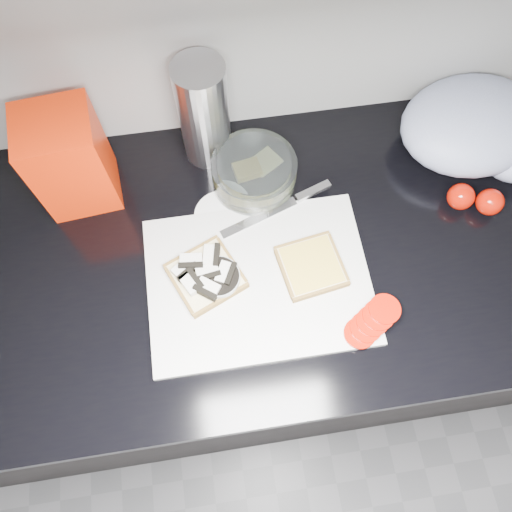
{
  "coord_description": "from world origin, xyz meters",
  "views": [
    {
      "loc": [
        -0.15,
        0.81,
        1.75
      ],
      "look_at": [
        -0.1,
        1.16,
        0.95
      ],
      "focal_mm": 35.0,
      "sensor_mm": 36.0,
      "label": 1
    }
  ],
  "objects": [
    {
      "name": "base_cabinet",
      "position": [
        0.0,
        1.2,
        0.43
      ],
      "size": [
        3.5,
        0.6,
        0.86
      ],
      "primitive_type": "cube",
      "color": "black",
      "rests_on": "ground"
    },
    {
      "name": "countertop",
      "position": [
        0.0,
        1.2,
        0.88
      ],
      "size": [
        3.5,
        0.64,
        0.04
      ],
      "primitive_type": "cube",
      "color": "black",
      "rests_on": "base_cabinet"
    },
    {
      "name": "cutting_board",
      "position": [
        -0.1,
        1.13,
        0.91
      ],
      "size": [
        0.4,
        0.3,
        0.01
      ],
      "primitive_type": "cube",
      "color": "silver",
      "rests_on": "countertop"
    },
    {
      "name": "bread_left",
      "position": [
        -0.2,
        1.15,
        0.92
      ],
      "size": [
        0.16,
        0.16,
        0.04
      ],
      "rotation": [
        0.0,
        0.0,
        0.41
      ],
      "color": "beige",
      "rests_on": "cutting_board"
    },
    {
      "name": "bread_right",
      "position": [
        -0.0,
        1.14,
        0.92
      ],
      "size": [
        0.13,
        0.13,
        0.02
      ],
      "rotation": [
        0.0,
        0.0,
        0.16
      ],
      "color": "beige",
      "rests_on": "cutting_board"
    },
    {
      "name": "tomato_slices",
      "position": [
        0.08,
        1.02,
        0.92
      ],
      "size": [
        0.12,
        0.1,
        0.02
      ],
      "rotation": [
        0.0,
        0.0,
        0.11
      ],
      "color": "#B31204",
      "rests_on": "cutting_board"
    },
    {
      "name": "knife",
      "position": [
        -0.02,
        1.28,
        0.92
      ],
      "size": [
        0.23,
        0.09,
        0.01
      ],
      "rotation": [
        0.0,
        0.0,
        0.34
      ],
      "color": "#B4B4B8",
      "rests_on": "cutting_board"
    },
    {
      "name": "seed_tub",
      "position": [
        -0.17,
        1.14,
        0.92
      ],
      "size": [
        0.08,
        0.08,
        0.04
      ],
      "color": "#ADB3B2",
      "rests_on": "countertop"
    },
    {
      "name": "tub_lid",
      "position": [
        -0.15,
        1.28,
        0.9
      ],
      "size": [
        0.12,
        0.12,
        0.01
      ],
      "primitive_type": "cylinder",
      "rotation": [
        0.0,
        0.0,
        0.06
      ],
      "color": "white",
      "rests_on": "countertop"
    },
    {
      "name": "glass_bowl",
      "position": [
        -0.08,
        1.34,
        0.93
      ],
      "size": [
        0.16,
        0.16,
        0.07
      ],
      "rotation": [
        0.0,
        0.0,
        0.19
      ],
      "color": "silver",
      "rests_on": "countertop"
    },
    {
      "name": "bread_bag",
      "position": [
        -0.41,
        1.38,
        1.0
      ],
      "size": [
        0.14,
        0.13,
        0.2
      ],
      "primitive_type": "cube",
      "rotation": [
        0.0,
        0.0,
        0.1
      ],
      "color": "#FF2204",
      "rests_on": "countertop"
    },
    {
      "name": "steel_canister",
      "position": [
        -0.16,
        1.43,
        1.01
      ],
      "size": [
        0.09,
        0.09,
        0.23
      ],
      "primitive_type": "cylinder",
      "color": "#BBBBC1",
      "rests_on": "countertop"
    },
    {
      "name": "grocery_bag",
      "position": [
        0.37,
        1.36,
        0.96
      ],
      "size": [
        0.31,
        0.27,
        0.13
      ],
      "rotation": [
        0.0,
        0.0,
        0.12
      ],
      "color": "#A4ADCA",
      "rests_on": "countertop"
    },
    {
      "name": "whole_tomatoes",
      "position": [
        0.33,
        1.23,
        0.93
      ],
      "size": [
        0.1,
        0.07,
        0.05
      ],
      "rotation": [
        0.0,
        0.0,
        -0.05
      ],
      "color": "#B31204",
      "rests_on": "countertop"
    }
  ]
}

